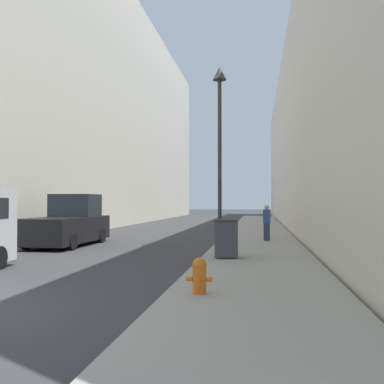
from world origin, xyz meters
TOP-DOWN VIEW (x-y plane):
  - sidewalk_right at (5.43, 18.00)m, footprint 3.51×60.00m
  - building_left_glass at (-10.59, 26.00)m, footprint 12.00×60.00m
  - building_right_stone at (13.28, 26.00)m, footprint 12.00×60.00m
  - fire_hydrant at (4.34, 2.07)m, footprint 0.50×0.39m
  - trash_bin at (4.47, 7.30)m, footprint 0.69×0.67m
  - lamppost at (4.03, 9.94)m, footprint 0.51×0.51m
  - pickup_truck at (-2.53, 11.27)m, footprint 2.10×4.97m
  - pedestrian_on_sidewalk at (5.81, 13.41)m, footprint 0.32×0.21m

SIDE VIEW (x-z plane):
  - sidewalk_right at x=5.43m, z-range 0.00..0.13m
  - fire_hydrant at x=4.34m, z-range 0.14..0.81m
  - trash_bin at x=4.47m, z-range 0.14..1.32m
  - pickup_truck at x=-2.53m, z-range -0.20..1.98m
  - pedestrian_on_sidewalk at x=5.81m, z-range 0.13..1.72m
  - lamppost at x=4.03m, z-range 1.28..8.06m
  - building_right_stone at x=13.28m, z-range 0.00..12.90m
  - building_left_glass at x=-10.59m, z-range 0.00..19.02m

